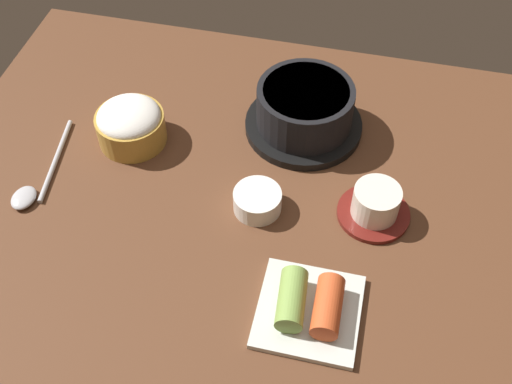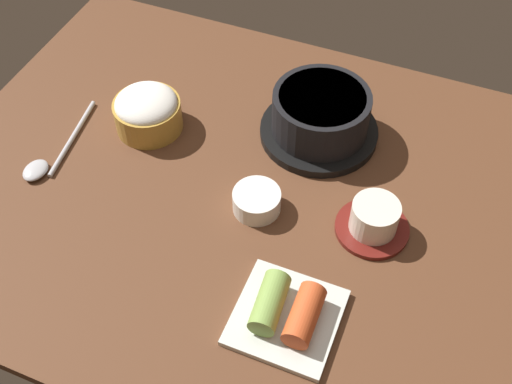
{
  "view_description": "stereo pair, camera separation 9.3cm",
  "coord_description": "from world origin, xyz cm",
  "px_view_note": "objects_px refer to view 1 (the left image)",
  "views": [
    {
      "loc": [
        15.26,
        -59.25,
        77.05
      ],
      "look_at": [
        2.0,
        -2.0,
        5.0
      ],
      "focal_mm": 43.93,
      "sensor_mm": 36.0,
      "label": 1
    },
    {
      "loc": [
        24.11,
        -56.45,
        77.05
      ],
      "look_at": [
        2.0,
        -2.0,
        5.0
      ],
      "focal_mm": 43.93,
      "sensor_mm": 36.0,
      "label": 2
    }
  ],
  "objects_px": {
    "stone_pot": "(305,110)",
    "rice_bowl": "(130,124)",
    "tea_cup_with_saucer": "(376,203)",
    "kimchi_plate": "(309,307)",
    "spoon": "(35,184)",
    "banchan_cup_center": "(257,200)"
  },
  "relations": [
    {
      "from": "stone_pot",
      "to": "rice_bowl",
      "type": "height_order",
      "value": "stone_pot"
    },
    {
      "from": "stone_pot",
      "to": "tea_cup_with_saucer",
      "type": "height_order",
      "value": "stone_pot"
    },
    {
      "from": "kimchi_plate",
      "to": "spoon",
      "type": "height_order",
      "value": "kimchi_plate"
    },
    {
      "from": "stone_pot",
      "to": "tea_cup_with_saucer",
      "type": "relative_size",
      "value": 1.79
    },
    {
      "from": "rice_bowl",
      "to": "kimchi_plate",
      "type": "bearing_deg",
      "value": -36.68
    },
    {
      "from": "stone_pot",
      "to": "banchan_cup_center",
      "type": "height_order",
      "value": "stone_pot"
    },
    {
      "from": "rice_bowl",
      "to": "banchan_cup_center",
      "type": "distance_m",
      "value": 0.25
    },
    {
      "from": "stone_pot",
      "to": "kimchi_plate",
      "type": "xyz_separation_m",
      "value": [
        0.07,
        -0.34,
        -0.02
      ]
    },
    {
      "from": "tea_cup_with_saucer",
      "to": "banchan_cup_center",
      "type": "xyz_separation_m",
      "value": [
        -0.17,
        -0.03,
        -0.01
      ]
    },
    {
      "from": "kimchi_plate",
      "to": "tea_cup_with_saucer",
      "type": "bearing_deg",
      "value": 70.59
    },
    {
      "from": "kimchi_plate",
      "to": "rice_bowl",
      "type": "bearing_deg",
      "value": 143.32
    },
    {
      "from": "rice_bowl",
      "to": "banchan_cup_center",
      "type": "height_order",
      "value": "rice_bowl"
    },
    {
      "from": "tea_cup_with_saucer",
      "to": "spoon",
      "type": "xyz_separation_m",
      "value": [
        -0.52,
        -0.07,
        -0.02
      ]
    },
    {
      "from": "kimchi_plate",
      "to": "stone_pot",
      "type": "bearing_deg",
      "value": 101.43
    },
    {
      "from": "rice_bowl",
      "to": "tea_cup_with_saucer",
      "type": "height_order",
      "value": "rice_bowl"
    },
    {
      "from": "tea_cup_with_saucer",
      "to": "spoon",
      "type": "relative_size",
      "value": 0.56
    },
    {
      "from": "rice_bowl",
      "to": "kimchi_plate",
      "type": "distance_m",
      "value": 0.42
    },
    {
      "from": "rice_bowl",
      "to": "tea_cup_with_saucer",
      "type": "bearing_deg",
      "value": -9.18
    },
    {
      "from": "tea_cup_with_saucer",
      "to": "banchan_cup_center",
      "type": "bearing_deg",
      "value": -170.48
    },
    {
      "from": "rice_bowl",
      "to": "kimchi_plate",
      "type": "relative_size",
      "value": 0.82
    },
    {
      "from": "stone_pot",
      "to": "tea_cup_with_saucer",
      "type": "xyz_separation_m",
      "value": [
        0.14,
        -0.15,
        -0.02
      ]
    },
    {
      "from": "stone_pot",
      "to": "kimchi_plate",
      "type": "distance_m",
      "value": 0.35
    }
  ]
}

